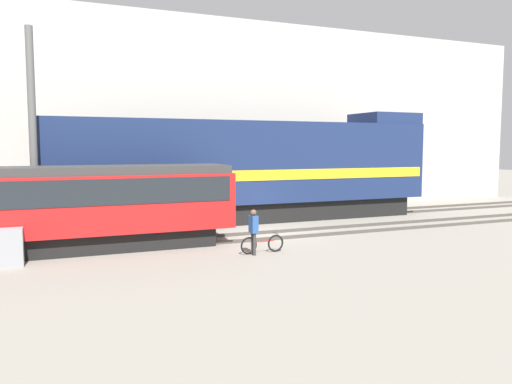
# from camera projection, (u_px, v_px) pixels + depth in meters

# --- Properties ---
(ground_plane) EXTENTS (120.00, 120.00, 0.00)m
(ground_plane) POSITION_uv_depth(u_px,v_px,m) (268.00, 234.00, 21.47)
(ground_plane) COLOR gray
(track_near) EXTENTS (60.00, 1.50, 0.14)m
(track_near) POSITION_uv_depth(u_px,v_px,m) (275.00, 235.00, 20.84)
(track_near) COLOR #47423D
(track_near) RESTS_ON ground
(track_far) EXTENTS (60.00, 1.51, 0.14)m
(track_far) POSITION_uv_depth(u_px,v_px,m) (237.00, 220.00, 24.94)
(track_far) COLOR #47423D
(track_far) RESTS_ON ground
(building_backdrop) EXTENTS (44.74, 6.00, 11.06)m
(building_backdrop) POSITION_uv_depth(u_px,v_px,m) (197.00, 118.00, 31.05)
(building_backdrop) COLOR #B7B2A8
(building_backdrop) RESTS_ON ground
(freight_locomotive) EXTENTS (19.53, 3.04, 5.57)m
(freight_locomotive) POSITION_uv_depth(u_px,v_px,m) (249.00, 169.00, 24.95)
(freight_locomotive) COLOR black
(freight_locomotive) RESTS_ON ground
(streetcar) EXTENTS (11.74, 2.54, 3.05)m
(streetcar) POSITION_uv_depth(u_px,v_px,m) (68.00, 203.00, 17.61)
(streetcar) COLOR black
(streetcar) RESTS_ON ground
(bicycle) EXTENTS (1.67, 0.44, 0.68)m
(bicycle) POSITION_uv_depth(u_px,v_px,m) (262.00, 244.00, 17.58)
(bicycle) COLOR black
(bicycle) RESTS_ON ground
(person) EXTENTS (0.23, 0.37, 1.59)m
(person) POSITION_uv_depth(u_px,v_px,m) (253.00, 228.00, 17.21)
(person) COLOR #333333
(person) RESTS_ON ground
(utility_pole_left) EXTENTS (0.29, 0.29, 8.27)m
(utility_pole_left) POSITION_uv_depth(u_px,v_px,m) (33.00, 136.00, 19.02)
(utility_pole_left) COLOR #595959
(utility_pole_left) RESTS_ON ground
(signal_box) EXTENTS (0.70, 0.60, 1.20)m
(signal_box) POSITION_uv_depth(u_px,v_px,m) (11.00, 248.00, 15.58)
(signal_box) COLOR gray
(signal_box) RESTS_ON ground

